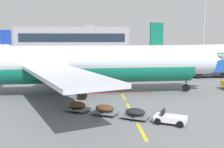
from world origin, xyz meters
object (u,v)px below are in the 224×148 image
object	(u,v)px
airliner_mid_left	(191,53)
apron_light_mast_far	(205,7)
fuel_service_truck	(159,66)
baggage_train	(120,111)
ground_power_truck	(209,68)
airliner_foreground	(93,63)

from	to	relation	value
airliner_mid_left	apron_light_mast_far	bearing A→B (deg)	41.88
fuel_service_truck	airliner_mid_left	bearing A→B (deg)	50.87
baggage_train	apron_light_mast_far	xyz separation A→B (m)	(27.98, 48.10, 15.10)
airliner_mid_left	fuel_service_truck	size ratio (longest dim) A/B	3.94
ground_power_truck	apron_light_mast_far	size ratio (longest dim) A/B	0.28
fuel_service_truck	apron_light_mast_far	bearing A→B (deg)	48.52
airliner_foreground	ground_power_truck	xyz separation A→B (m)	(21.21, 13.25, -2.30)
apron_light_mast_far	airliner_mid_left	bearing A→B (deg)	-138.12
airliner_mid_left	ground_power_truck	bearing A→B (deg)	-101.61
airliner_foreground	fuel_service_truck	bearing A→B (deg)	54.40
airliner_foreground	ground_power_truck	size ratio (longest dim) A/B	4.89
airliner_foreground	apron_light_mast_far	distance (m)	49.97
ground_power_truck	apron_light_mast_far	world-z (taller)	apron_light_mast_far
airliner_foreground	ground_power_truck	distance (m)	25.12
apron_light_mast_far	ground_power_truck	bearing A→B (deg)	-110.40
ground_power_truck	apron_light_mast_far	distance (m)	29.80
airliner_foreground	baggage_train	distance (m)	11.02
apron_light_mast_far	baggage_train	bearing A→B (deg)	-120.18
baggage_train	airliner_mid_left	bearing A→B (deg)	62.24
airliner_mid_left	fuel_service_truck	xyz separation A→B (m)	(-12.00, -14.75, -1.83)
baggage_train	fuel_service_truck	bearing A→B (deg)	69.22
fuel_service_truck	baggage_train	xyz separation A→B (m)	(-10.95, -28.84, -1.11)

